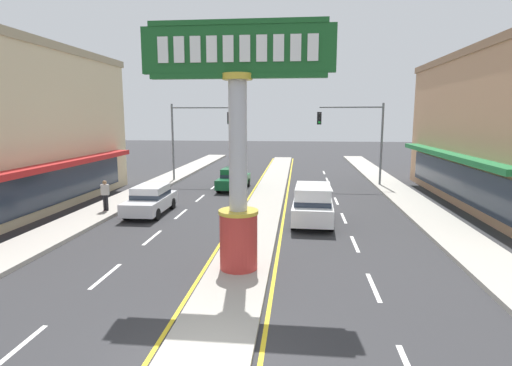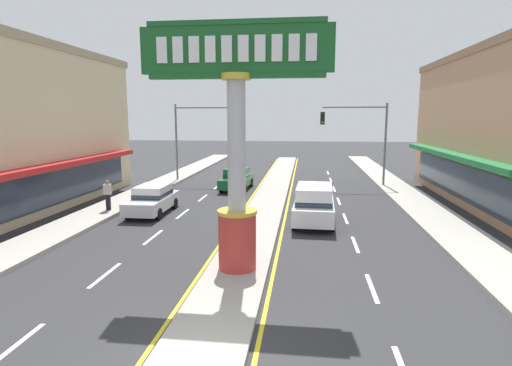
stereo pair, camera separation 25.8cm
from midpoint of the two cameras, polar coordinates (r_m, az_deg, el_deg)
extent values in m
cube|color=#A39E93|center=(26.18, 1.26, -2.16)|extent=(2.09, 52.00, 0.14)
cube|color=#ADA89E|center=(26.48, -18.46, -2.46)|extent=(2.29, 60.00, 0.18)
cube|color=#ADA89E|center=(25.04, 21.36, -3.28)|extent=(2.29, 60.00, 0.18)
cube|color=silver|center=(11.51, -30.87, -19.20)|extent=(0.14, 2.20, 0.01)
cube|color=silver|center=(14.90, -20.56, -11.95)|extent=(0.14, 2.20, 0.01)
cube|color=silver|center=(18.72, -14.54, -7.31)|extent=(0.14, 2.20, 0.01)
cube|color=silver|center=(22.75, -10.68, -4.24)|extent=(0.14, 2.20, 0.01)
cube|color=silver|center=(26.89, -8.01, -2.08)|extent=(0.14, 2.20, 0.01)
cube|color=silver|center=(31.11, -6.06, -0.51)|extent=(0.14, 2.20, 0.01)
cube|color=silver|center=(35.36, -4.59, 0.69)|extent=(0.14, 2.20, 0.01)
cube|color=silver|center=(39.66, -3.43, 1.63)|extent=(0.14, 2.20, 0.01)
cube|color=silver|center=(13.62, 15.42, -13.72)|extent=(0.14, 2.20, 0.01)
cube|color=silver|center=(17.72, 13.11, -8.20)|extent=(0.14, 2.20, 0.01)
cube|color=silver|center=(21.93, 11.71, -4.77)|extent=(0.14, 2.20, 0.01)
cube|color=silver|center=(26.20, 10.78, -2.46)|extent=(0.14, 2.20, 0.01)
cube|color=silver|center=(30.51, 10.11, -0.79)|extent=(0.14, 2.20, 0.01)
cube|color=silver|center=(34.84, 9.60, 0.46)|extent=(0.14, 2.20, 0.01)
cube|color=silver|center=(39.19, 9.21, 1.44)|extent=(0.14, 2.20, 0.01)
cube|color=yellow|center=(26.32, -1.40, -2.24)|extent=(0.12, 52.00, 0.01)
cube|color=yellow|center=(26.12, 3.94, -2.35)|extent=(0.12, 52.00, 0.01)
cylinder|color=#B7332D|center=(14.00, -2.96, -8.03)|extent=(1.27, 1.27, 1.90)
cylinder|color=gold|center=(13.73, -2.99, -4.01)|extent=(1.33, 1.33, 0.12)
cylinder|color=#B7B7BC|center=(13.40, -3.07, 5.22)|extent=(0.60, 0.60, 4.54)
cylinder|color=gold|center=(13.42, -3.15, 14.50)|extent=(0.95, 0.95, 0.20)
cube|color=#195623|center=(13.52, -3.19, 17.99)|extent=(6.12, 0.24, 1.45)
cube|color=#195623|center=(13.67, -3.22, 21.33)|extent=(5.63, 0.29, 0.16)
cube|color=#195623|center=(13.42, -3.16, 14.58)|extent=(5.63, 0.29, 0.16)
cube|color=white|center=(13.94, -13.31, 17.50)|extent=(0.33, 0.06, 0.80)
cube|color=white|center=(13.78, -11.16, 17.67)|extent=(0.33, 0.06, 0.80)
cube|color=white|center=(13.64, -8.97, 17.81)|extent=(0.33, 0.06, 0.80)
cube|color=white|center=(13.52, -6.73, 17.94)|extent=(0.33, 0.06, 0.80)
cube|color=white|center=(13.42, -4.45, 18.04)|extent=(0.33, 0.06, 0.80)
cube|color=white|center=(13.34, -2.13, 18.12)|extent=(0.33, 0.06, 0.80)
cube|color=white|center=(13.28, 0.21, 18.16)|extent=(0.33, 0.06, 0.80)
cube|color=white|center=(13.23, 2.57, 18.18)|extent=(0.33, 0.06, 0.80)
cube|color=white|center=(13.21, 4.94, 18.17)|extent=(0.33, 0.06, 0.80)
cube|color=white|center=(13.21, 7.31, 18.14)|extent=(0.33, 0.06, 0.80)
cube|color=#B21E1E|center=(24.29, -26.11, 2.21)|extent=(0.90, 16.70, 0.30)
cube|color=#283342|center=(24.66, -26.72, -0.48)|extent=(0.08, 16.11, 2.00)
cube|color=#1E7038|center=(27.08, 24.69, 3.57)|extent=(0.90, 16.24, 0.30)
cube|color=#283342|center=(27.38, 25.30, 0.49)|extent=(0.08, 15.67, 2.00)
cylinder|color=slate|center=(33.60, -11.65, 5.40)|extent=(0.16, 0.16, 6.20)
cylinder|color=slate|center=(32.92, -7.92, 10.30)|extent=(4.62, 0.12, 0.12)
cube|color=black|center=(32.28, -3.92, 8.95)|extent=(0.32, 0.24, 0.92)
sphere|color=black|center=(32.14, -3.97, 9.48)|extent=(0.17, 0.17, 0.17)
sphere|color=black|center=(32.14, -3.96, 8.95)|extent=(0.17, 0.17, 0.17)
sphere|color=#19D83F|center=(32.15, -3.96, 8.41)|extent=(0.17, 0.17, 0.17)
cylinder|color=slate|center=(31.93, 16.76, 5.00)|extent=(0.16, 0.16, 6.20)
cylinder|color=slate|center=(31.51, 12.80, 10.21)|extent=(4.62, 0.12, 0.12)
cube|color=black|center=(31.16, 8.51, 8.86)|extent=(0.32, 0.24, 0.92)
sphere|color=black|center=(31.03, 8.54, 9.41)|extent=(0.17, 0.17, 0.17)
sphere|color=black|center=(31.03, 8.53, 8.86)|extent=(0.17, 0.17, 0.17)
sphere|color=#19D83F|center=(31.03, 8.51, 8.31)|extent=(0.17, 0.17, 0.17)
cube|color=silver|center=(23.02, -14.76, -2.70)|extent=(1.80, 4.31, 0.66)
cube|color=silver|center=(23.06, -14.68, -1.08)|extent=(1.57, 2.16, 0.60)
cube|color=#283342|center=(23.09, -14.66, -1.52)|extent=(1.60, 2.18, 0.24)
cylinder|color=black|center=(21.58, -13.93, -4.24)|extent=(0.23, 0.62, 0.62)
cylinder|color=black|center=(22.17, -17.89, -4.07)|extent=(0.23, 0.62, 0.62)
cylinder|color=black|center=(24.05, -11.83, -2.79)|extent=(0.23, 0.62, 0.62)
cylinder|color=black|center=(24.58, -15.44, -2.67)|extent=(0.23, 0.62, 0.62)
cube|color=#14562D|center=(29.76, -3.36, 0.25)|extent=(1.97, 4.38, 0.66)
cube|color=#14562D|center=(29.84, -3.30, 1.50)|extent=(1.65, 2.22, 0.60)
cube|color=#283342|center=(29.86, -3.30, 1.16)|extent=(1.69, 2.25, 0.24)
cylinder|color=black|center=(28.36, -2.32, -0.78)|extent=(0.25, 0.63, 0.62)
cylinder|color=black|center=(28.72, -5.50, -0.69)|extent=(0.25, 0.63, 0.62)
cylinder|color=black|center=(30.95, -1.37, 0.07)|extent=(0.25, 0.63, 0.62)
cylinder|color=black|center=(31.27, -4.29, 0.14)|extent=(0.25, 0.63, 0.62)
cube|color=white|center=(20.61, 7.49, -3.57)|extent=(2.08, 4.67, 0.80)
cube|color=white|center=(20.27, 7.53, -1.48)|extent=(1.78, 2.91, 0.80)
cube|color=#283342|center=(20.33, 7.52, -2.25)|extent=(1.82, 2.94, 0.24)
cylinder|color=black|center=(22.11, 5.25, -3.61)|extent=(0.25, 0.69, 0.68)
cylinder|color=black|center=(22.09, 9.80, -3.71)|extent=(0.25, 0.69, 0.68)
cylinder|color=black|center=(19.34, 4.81, -5.47)|extent=(0.25, 0.69, 0.68)
cylinder|color=black|center=(19.33, 10.01, -5.60)|extent=(0.25, 0.69, 0.68)
cylinder|color=black|center=(23.80, -20.53, -2.57)|extent=(0.14, 0.14, 0.86)
cylinder|color=black|center=(23.74, -20.23, -2.58)|extent=(0.14, 0.14, 0.86)
cube|color=#B7B2AD|center=(23.64, -20.48, -0.88)|extent=(0.43, 0.28, 0.57)
sphere|color=#8C6647|center=(23.58, -20.53, 0.07)|extent=(0.22, 0.22, 0.22)
camera|label=1|loc=(0.13, -90.45, -0.07)|focal=28.89mm
camera|label=2|loc=(0.13, 89.55, 0.07)|focal=28.89mm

